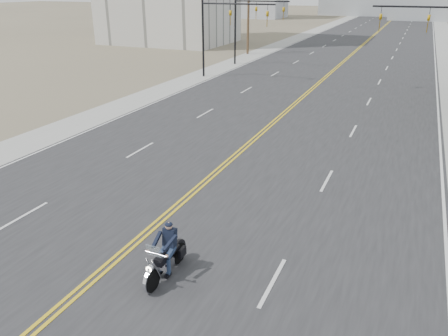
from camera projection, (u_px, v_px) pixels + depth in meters
ground_plane at (44, 323)px, 11.45m from camera, size 400.00×400.00×0.00m
road at (368, 41)px, 70.62m from camera, size 20.00×200.00×0.01m
sidewalk_left at (298, 37)px, 74.87m from camera, size 3.00×200.00×0.01m
sidewalk_right at (446, 44)px, 66.36m from camera, size 3.00×200.00×0.01m
traffic_mast_left at (223, 24)px, 39.92m from camera, size 7.10×0.26×7.00m
traffic_mast_right at (438, 32)px, 33.28m from camera, size 7.10×0.26×7.00m
traffic_mast_far at (250, 19)px, 46.83m from camera, size 6.10×0.26×7.00m
utility_pole_left at (248, 9)px, 54.54m from camera, size 2.20×0.30×10.50m
motorcyclist at (165, 252)px, 12.99m from camera, size 0.94×2.18×1.70m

